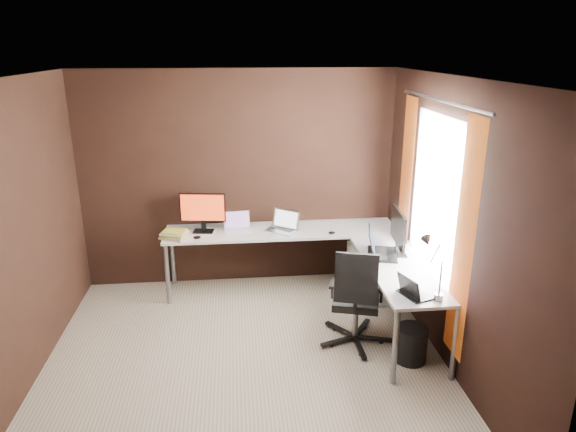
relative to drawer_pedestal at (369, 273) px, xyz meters
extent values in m
cube|color=#BFAE94|center=(-1.43, -1.15, -0.30)|extent=(3.60, 3.60, 0.00)
cube|color=white|center=(-1.43, -1.15, 2.20)|extent=(3.60, 3.60, 0.00)
cube|color=black|center=(-1.43, 0.65, 0.95)|extent=(3.60, 0.00, 2.50)
cube|color=black|center=(-1.43, -2.95, 0.95)|extent=(3.60, 0.00, 2.50)
cube|color=black|center=(-3.23, -1.15, 0.95)|extent=(0.00, 3.60, 2.50)
cube|color=black|center=(0.37, -1.15, 0.95)|extent=(0.00, 3.60, 2.50)
cube|color=white|center=(0.36, -0.80, 1.15)|extent=(0.00, 1.00, 1.30)
cube|color=orange|center=(0.32, -1.53, 0.95)|extent=(0.01, 0.35, 2.00)
cube|color=orange|center=(0.32, -0.08, 0.95)|extent=(0.01, 0.35, 2.00)
cylinder|color=slate|center=(0.32, -0.80, 1.98)|extent=(0.02, 1.90, 0.02)
cube|color=silver|center=(-0.96, 0.35, 0.41)|extent=(2.65, 0.60, 0.03)
cube|color=silver|center=(0.07, -0.78, 0.41)|extent=(0.60, 1.65, 0.03)
cylinder|color=slate|center=(-2.24, 0.09, 0.05)|extent=(0.05, 0.05, 0.70)
cylinder|color=slate|center=(-2.24, 0.61, 0.05)|extent=(0.05, 0.05, 0.70)
cylinder|color=slate|center=(-0.19, -1.56, 0.05)|extent=(0.05, 0.05, 0.70)
cylinder|color=slate|center=(0.33, -1.56, 0.05)|extent=(0.05, 0.05, 0.70)
cylinder|color=slate|center=(0.33, 0.61, 0.05)|extent=(0.05, 0.05, 0.70)
cube|color=silver|center=(0.00, 0.00, 0.00)|extent=(0.42, 0.50, 0.60)
cube|color=black|center=(-1.84, 0.37, 0.44)|extent=(0.24, 0.17, 0.01)
cube|color=black|center=(-1.84, 0.39, 0.50)|extent=(0.06, 0.04, 0.10)
cube|color=black|center=(-1.84, 0.39, 0.71)|extent=(0.51, 0.10, 0.33)
cube|color=red|center=(-1.84, 0.38, 0.71)|extent=(0.48, 0.07, 0.30)
cube|color=black|center=(0.15, -0.49, 0.44)|extent=(0.15, 0.22, 0.01)
cube|color=black|center=(0.13, -0.49, 0.49)|extent=(0.03, 0.05, 0.10)
cube|color=black|center=(0.13, -0.49, 0.72)|extent=(0.07, 0.56, 0.35)
cube|color=#2129B9|center=(0.14, -0.49, 0.72)|extent=(0.05, 0.53, 0.32)
cube|color=silver|center=(-1.46, 0.37, 0.44)|extent=(0.31, 0.23, 0.02)
cube|color=silver|center=(-1.47, 0.45, 0.54)|extent=(0.30, 0.08, 0.18)
cube|color=#795390|center=(-1.47, 0.44, 0.54)|extent=(0.26, 0.06, 0.16)
cube|color=silver|center=(-0.96, 0.30, 0.44)|extent=(0.41, 0.39, 0.02)
cube|color=silver|center=(-0.90, 0.37, 0.55)|extent=(0.30, 0.26, 0.21)
cube|color=silver|center=(-0.91, 0.37, 0.55)|extent=(0.26, 0.22, 0.18)
cube|color=black|center=(-0.02, -0.50, 0.44)|extent=(0.38, 0.47, 0.02)
cube|color=black|center=(-0.13, -0.47, 0.57)|extent=(0.17, 0.42, 0.26)
cube|color=#172333|center=(-0.12, -0.47, 0.57)|extent=(0.15, 0.36, 0.22)
cube|color=black|center=(0.01, -1.38, 0.44)|extent=(0.27, 0.32, 0.02)
cube|color=black|center=(-0.06, -1.41, 0.53)|extent=(0.14, 0.27, 0.17)
cube|color=#B64F85|center=(-0.05, -1.40, 0.53)|extent=(0.12, 0.24, 0.15)
cube|color=tan|center=(-2.15, 0.21, 0.44)|extent=(0.34, 0.31, 0.03)
cube|color=#ACB236|center=(-2.15, 0.21, 0.47)|extent=(0.30, 0.27, 0.02)
cube|color=beige|center=(-2.15, 0.21, 0.49)|extent=(0.31, 0.28, 0.02)
cube|color=#ACB236|center=(-2.15, 0.21, 0.51)|extent=(0.28, 0.24, 0.02)
ellipsoid|color=black|center=(-1.90, 0.16, 0.45)|extent=(0.10, 0.08, 0.03)
ellipsoid|color=black|center=(-0.41, 0.15, 0.44)|extent=(0.08, 0.05, 0.03)
cylinder|color=slate|center=(0.17, -1.49, 0.46)|extent=(0.07, 0.07, 0.06)
cylinder|color=slate|center=(0.17, -1.49, 0.64)|extent=(0.02, 0.02, 0.30)
cylinder|color=slate|center=(0.12, -1.46, 0.84)|extent=(0.02, 0.16, 0.22)
cone|color=slate|center=(0.07, -1.39, 0.91)|extent=(0.09, 0.12, 0.12)
cylinder|color=slate|center=(-0.36, -0.87, -0.07)|extent=(0.06, 0.06, 0.35)
cube|color=black|center=(-0.36, -0.87, 0.13)|extent=(0.53, 0.53, 0.07)
cube|color=black|center=(-0.42, -1.06, 0.46)|extent=(0.40, 0.22, 0.46)
cylinder|color=black|center=(0.07, -1.24, -0.13)|extent=(0.35, 0.35, 0.33)
camera|label=1|loc=(-1.46, -5.14, 2.44)|focal=32.00mm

